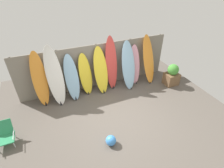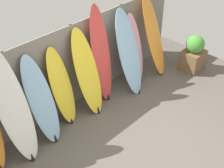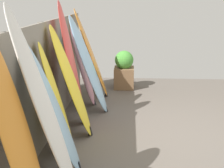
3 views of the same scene
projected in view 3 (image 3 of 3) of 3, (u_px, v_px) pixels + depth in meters
The scene contains 12 objects.
ground at pixel (174, 138), 4.93m from camera, with size 7.68×7.68×0.00m, color #5B544C.
fence_back at pixel (46, 81), 4.80m from camera, with size 6.08×0.11×1.80m.
surfboard_orange_0 at pixel (18, 139), 2.68m from camera, with size 0.51×0.54×1.96m.
surfboard_white_1 at pixel (45, 110), 3.13m from camera, with size 0.62×0.76×2.12m.
surfboard_skyblue_2 at pixel (55, 112), 3.74m from camera, with size 0.50×0.66×1.66m.
surfboard_yellow_3 at pixel (57, 100), 4.27m from camera, with size 0.53×0.54×1.60m.
surfboard_yellow_4 at pixel (72, 83), 4.81m from camera, with size 0.53×0.66×1.77m.
surfboard_red_5 at pixel (72, 66), 5.22m from camera, with size 0.48×0.46×2.12m.
surfboard_skyblue_6 at pixel (89, 65), 5.86m from camera, with size 0.62×0.84×1.86m.
surfboard_pink_7 at pixel (83, 67), 6.29m from camera, with size 0.49×0.58×1.61m.
surfboard_orange_8 at pixel (91, 54), 6.79m from camera, with size 0.52×0.79×1.95m.
planter_box at pixel (124, 70), 7.63m from camera, with size 0.55×0.48×0.92m.
Camera 3 is at (-4.58, 0.73, 2.13)m, focal length 50.00 mm.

